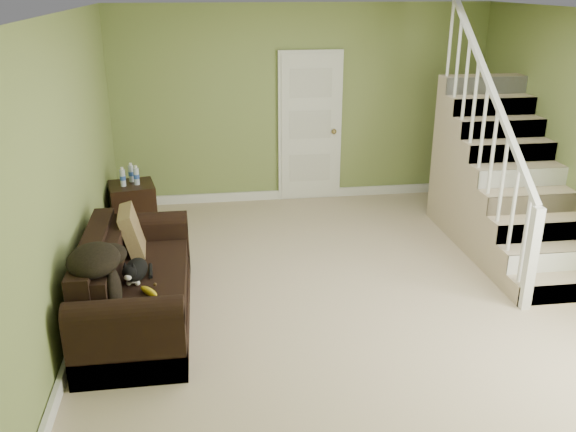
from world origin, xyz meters
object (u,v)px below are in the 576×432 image
object	(u,v)px
cat	(136,271)
banana	(149,291)
side_table	(133,208)
sofa	(133,289)

from	to	relation	value
cat	banana	distance (m)	0.30
side_table	sofa	bearing A→B (deg)	-84.88
sofa	side_table	bearing A→B (deg)	95.12
cat	side_table	bearing A→B (deg)	106.93
side_table	cat	size ratio (longest dim) A/B	1.65
sofa	cat	size ratio (longest dim) A/B	3.97
cat	sofa	bearing A→B (deg)	129.95
side_table	banana	distance (m)	2.49
sofa	cat	bearing A→B (deg)	-60.73
sofa	banana	size ratio (longest dim) A/B	9.37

